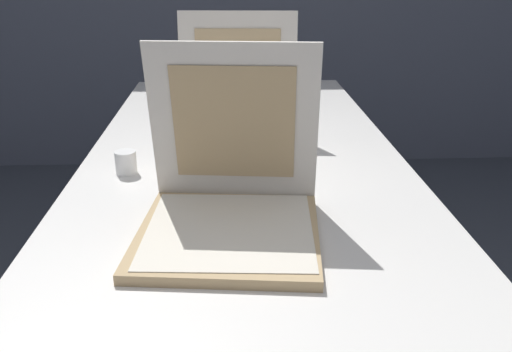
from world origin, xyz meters
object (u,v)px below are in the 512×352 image
table (246,187)px  cup_white_mid (126,162)px  pizza_box_middle (236,132)px  pizza_box_front (230,208)px  cup_white_far (182,121)px

table → cup_white_mid: size_ratio=37.28×
table → pizza_box_middle: bearing=96.8°
pizza_box_front → cup_white_mid: bearing=134.5°
cup_white_far → pizza_box_middle: bearing=-50.0°
pizza_box_middle → cup_white_far: bearing=133.5°
table → cup_white_far: bearing=116.8°
pizza_box_front → cup_white_far: 0.76m
pizza_box_middle → cup_white_far: 0.28m
table → cup_white_far: (-0.20, 0.40, 0.08)m
pizza_box_front → pizza_box_middle: (0.02, 0.53, 0.00)m
table → pizza_box_middle: (-0.02, 0.19, 0.10)m
table → pizza_box_front: 0.36m
table → pizza_box_front: pizza_box_front is taller
pizza_box_front → cup_white_far: pizza_box_front is taller
pizza_box_front → cup_white_far: size_ratio=6.54×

